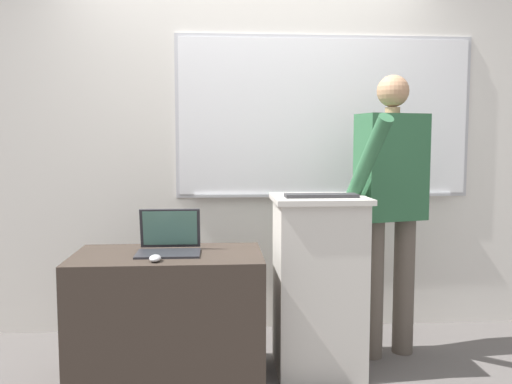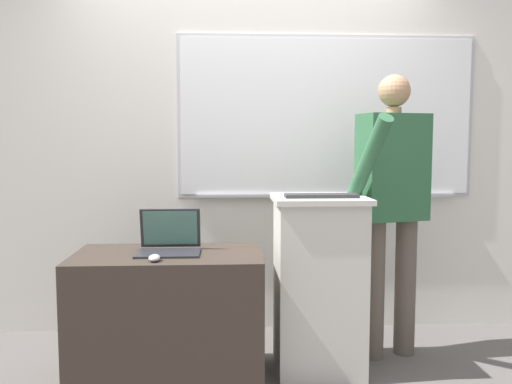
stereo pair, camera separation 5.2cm
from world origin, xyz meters
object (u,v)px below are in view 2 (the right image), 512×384
at_px(wireless_keyboard, 321,196).
at_px(lectern_podium, 319,284).
at_px(laptop, 169,239).
at_px(computer_mouse_by_laptop, 154,258).
at_px(person_presenter, 392,196).
at_px(side_desk, 169,317).

bearing_deg(wireless_keyboard, lectern_podium, 89.09).
xyz_separation_m(laptop, computer_mouse_by_laptop, (-0.05, -0.24, -0.05)).
bearing_deg(person_presenter, computer_mouse_by_laptop, -176.00).
bearing_deg(wireless_keyboard, person_presenter, 27.26).
bearing_deg(computer_mouse_by_laptop, person_presenter, 18.80).
height_order(lectern_podium, wireless_keyboard, wireless_keyboard).
height_order(side_desk, laptop, laptop).
xyz_separation_m(person_presenter, computer_mouse_by_laptop, (-1.38, -0.47, -0.26)).
height_order(wireless_keyboard, computer_mouse_by_laptop, wireless_keyboard).
height_order(side_desk, wireless_keyboard, wireless_keyboard).
distance_m(lectern_podium, person_presenter, 0.71).
relative_size(laptop, wireless_keyboard, 0.85).
bearing_deg(lectern_podium, wireless_keyboard, -90.91).
bearing_deg(person_presenter, side_desk, 176.81).
xyz_separation_m(side_desk, computer_mouse_by_laptop, (-0.05, -0.20, 0.38)).
xyz_separation_m(side_desk, wireless_keyboard, (0.85, 0.03, 0.67)).
height_order(person_presenter, wireless_keyboard, person_presenter).
xyz_separation_m(side_desk, person_presenter, (1.33, 0.27, 0.64)).
xyz_separation_m(lectern_podium, side_desk, (-0.85, -0.09, -0.15)).
bearing_deg(computer_mouse_by_laptop, laptop, 77.81).
relative_size(side_desk, computer_mouse_by_laptop, 10.32).
xyz_separation_m(person_presenter, laptop, (-1.33, -0.23, -0.21)).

